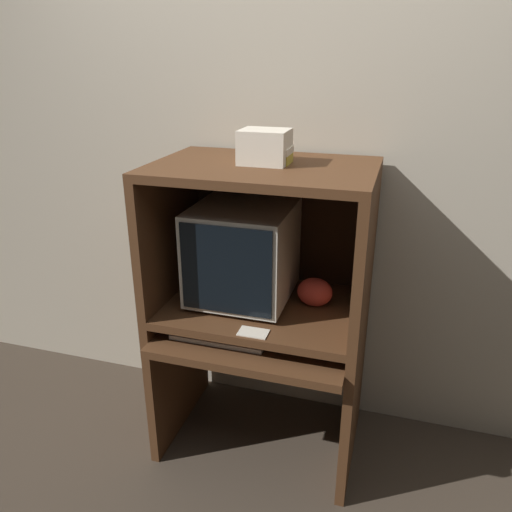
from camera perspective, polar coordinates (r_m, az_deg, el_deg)
The scene contains 12 objects.
ground_plane at distance 2.47m, azimuth -1.58°, elevation -24.46°, with size 12.00×12.00×0.00m, color #3D3328.
wall_back at distance 2.41m, azimuth 3.30°, elevation 10.23°, with size 6.00×0.06×2.60m.
desk_base at distance 2.40m, azimuth 0.36°, elevation -13.26°, with size 0.91×0.69×0.66m.
desk_monitor_shelf at distance 2.27m, azimuth 0.73°, elevation -5.94°, with size 0.91×0.63×0.09m.
hutch_upper at distance 2.13m, azimuth 1.04°, elevation 4.89°, with size 0.91×0.63×0.63m.
crt_monitor at distance 2.21m, azimuth -1.52°, elevation 0.43°, with size 0.43×0.45×0.43m.
keyboard at distance 2.18m, azimuth -4.05°, elevation -8.96°, with size 0.41×0.16×0.03m.
mouse at distance 2.10m, azimuth 2.97°, elevation -10.29°, with size 0.07×0.05×0.03m.
snack_bag at distance 2.23m, azimuth 6.74°, elevation -4.11°, with size 0.16×0.12×0.13m.
book_stack at distance 2.07m, azimuth 2.05°, elevation 11.47°, with size 0.14×0.12×0.07m.
paper_card at distance 2.03m, azimuth -0.31°, elevation -8.74°, with size 0.12×0.08×0.00m.
storage_box at distance 2.05m, azimuth 1.05°, elevation 12.38°, with size 0.19×0.16×0.14m.
Camera 1 is at (0.55, -1.61, 1.80)m, focal length 35.00 mm.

